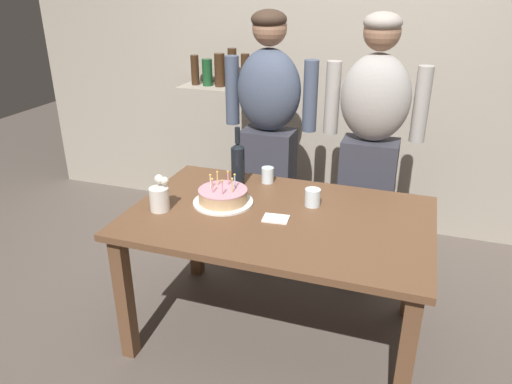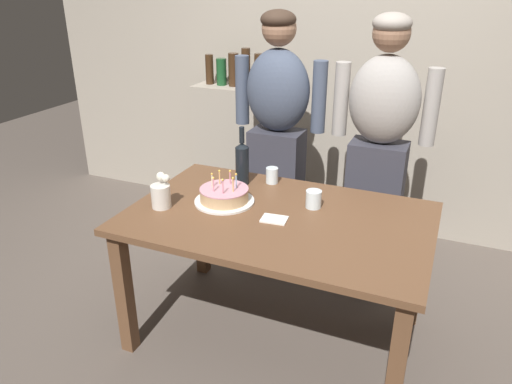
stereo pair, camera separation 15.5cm
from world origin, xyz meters
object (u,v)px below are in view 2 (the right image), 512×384
birthday_cake (224,196)px  napkin_stack (275,219)px  wine_bottle (242,162)px  person_woman_cardigan (379,150)px  water_glass_near (314,199)px  water_glass_far (272,175)px  person_man_bearded (277,137)px  flower_vase (161,194)px

birthday_cake → napkin_stack: birthday_cake is taller
wine_bottle → person_woman_cardigan: bearing=36.7°
water_glass_near → water_glass_far: size_ratio=1.01×
water_glass_near → wine_bottle: (-0.47, 0.15, 0.09)m
napkin_stack → birthday_cake: bearing=164.5°
napkin_stack → water_glass_far: bearing=113.0°
water_glass_near → person_woman_cardigan: person_woman_cardigan is taller
wine_bottle → napkin_stack: bearing=-46.7°
birthday_cake → water_glass_far: bearing=68.8°
water_glass_near → person_man_bearded: 0.79m
water_glass_near → water_glass_far: 0.39m
wine_bottle → person_man_bearded: (0.02, 0.51, 0.00)m
birthday_cake → person_man_bearded: person_man_bearded is taller
person_man_bearded → person_woman_cardigan: bearing=-180.0°
wine_bottle → flower_vase: 0.52m
birthday_cake → wine_bottle: wine_bottle is taller
flower_vase → person_man_bearded: person_man_bearded is taller
flower_vase → water_glass_far: bearing=52.2°
wine_bottle → person_woman_cardigan: (0.68, 0.51, 0.00)m
person_man_bearded → napkin_stack: bearing=110.1°
flower_vase → person_woman_cardigan: person_woman_cardigan is taller
water_glass_far → person_man_bearded: size_ratio=0.05×
water_glass_near → water_glass_far: bearing=144.9°
water_glass_far → wine_bottle: 0.19m
water_glass_near → napkin_stack: bearing=-121.3°
water_glass_far → flower_vase: size_ratio=0.49×
birthday_cake → wine_bottle: size_ratio=0.94×
birthday_cake → flower_vase: (-0.27, -0.18, 0.03)m
water_glass_near → napkin_stack: (-0.13, -0.21, -0.04)m
birthday_cake → wine_bottle: 0.29m
flower_vase → person_woman_cardigan: size_ratio=0.11×
napkin_stack → water_glass_near: bearing=58.7°
birthday_cake → flower_vase: flower_vase is taller
person_woman_cardigan → water_glass_near: bearing=72.1°
water_glass_near → wine_bottle: 0.50m
napkin_stack → person_woman_cardigan: 0.94m
water_glass_far → napkin_stack: water_glass_far is taller
water_glass_far → birthday_cake: bearing=-111.2°
water_glass_near → flower_vase: size_ratio=0.50×
wine_bottle → person_man_bearded: size_ratio=0.20×
flower_vase → person_man_bearded: size_ratio=0.11×
water_glass_far → wine_bottle: (-0.15, -0.08, 0.09)m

